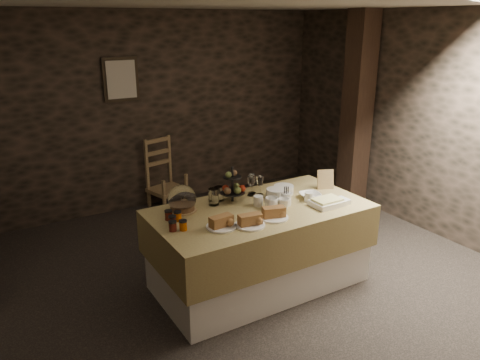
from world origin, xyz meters
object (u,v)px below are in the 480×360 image
timber_column (357,112)px  buffet_table (260,241)px  chair (165,176)px  fruit_stand (233,188)px

timber_column → buffet_table: bearing=-153.8°
chair → fruit_stand: 2.21m
buffet_table → fruit_stand: size_ratio=5.84×
buffet_table → chair: size_ratio=2.74×
chair → fruit_stand: (-0.15, -2.14, 0.52)m
buffet_table → chair: (0.02, 2.41, -0.04)m
buffet_table → fruit_stand: bearing=115.2°
buffet_table → chair: chair is taller
timber_column → fruit_stand: bearing=-160.7°
timber_column → fruit_stand: size_ratio=7.51×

